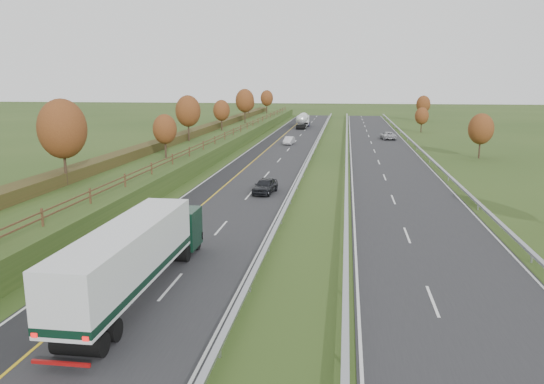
{
  "coord_description": "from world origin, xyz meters",
  "views": [
    {
      "loc": [
        10.57,
        -15.44,
        11.15
      ],
      "look_at": [
        4.71,
        26.71,
        2.2
      ],
      "focal_mm": 35.0,
      "sensor_mm": 36.0,
      "label": 1
    }
  ],
  "objects_px": {
    "car_dark_near": "(265,186)",
    "car_oncoming": "(388,136)",
    "road_tanker": "(303,120)",
    "car_silver_mid": "(289,141)",
    "car_small_far": "(306,123)",
    "box_lorry": "(136,254)"
  },
  "relations": [
    {
      "from": "car_dark_near",
      "to": "car_oncoming",
      "type": "relative_size",
      "value": 0.86
    },
    {
      "from": "road_tanker",
      "to": "car_oncoming",
      "type": "relative_size",
      "value": 2.13
    },
    {
      "from": "car_dark_near",
      "to": "car_silver_mid",
      "type": "xyz_separation_m",
      "value": [
        -2.09,
        42.1,
        -0.09
      ]
    },
    {
      "from": "road_tanker",
      "to": "car_small_far",
      "type": "xyz_separation_m",
      "value": [
        0.4,
        5.41,
        -1.15
      ]
    },
    {
      "from": "car_silver_mid",
      "to": "car_oncoming",
      "type": "distance_m",
      "value": 21.11
    },
    {
      "from": "road_tanker",
      "to": "car_small_far",
      "type": "bearing_deg",
      "value": 85.8
    },
    {
      "from": "box_lorry",
      "to": "car_oncoming",
      "type": "bearing_deg",
      "value": 76.77
    },
    {
      "from": "car_oncoming",
      "to": "box_lorry",
      "type": "bearing_deg",
      "value": 70.09
    },
    {
      "from": "car_dark_near",
      "to": "box_lorry",
      "type": "bearing_deg",
      "value": -88.56
    },
    {
      "from": "car_silver_mid",
      "to": "car_dark_near",
      "type": "bearing_deg",
      "value": -81.38
    },
    {
      "from": "car_small_far",
      "to": "car_oncoming",
      "type": "bearing_deg",
      "value": -62.2
    },
    {
      "from": "box_lorry",
      "to": "car_dark_near",
      "type": "bearing_deg",
      "value": 84.13
    },
    {
      "from": "car_small_far",
      "to": "box_lorry",
      "type": "bearing_deg",
      "value": -94.57
    },
    {
      "from": "box_lorry",
      "to": "car_small_far",
      "type": "relative_size",
      "value": 3.52
    },
    {
      "from": "box_lorry",
      "to": "road_tanker",
      "type": "bearing_deg",
      "value": 89.86
    },
    {
      "from": "car_silver_mid",
      "to": "car_small_far",
      "type": "relative_size",
      "value": 0.89
    },
    {
      "from": "car_oncoming",
      "to": "car_dark_near",
      "type": "bearing_deg",
      "value": 66.53
    },
    {
      "from": "box_lorry",
      "to": "car_dark_near",
      "type": "height_order",
      "value": "box_lorry"
    },
    {
      "from": "box_lorry",
      "to": "car_silver_mid",
      "type": "height_order",
      "value": "box_lorry"
    },
    {
      "from": "car_small_far",
      "to": "car_oncoming",
      "type": "xyz_separation_m",
      "value": [
        18.08,
        -28.9,
        0.06
      ]
    },
    {
      "from": "car_dark_near",
      "to": "road_tanker",
      "type": "bearing_deg",
      "value": 99.17
    },
    {
      "from": "road_tanker",
      "to": "car_oncoming",
      "type": "height_order",
      "value": "road_tanker"
    }
  ]
}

